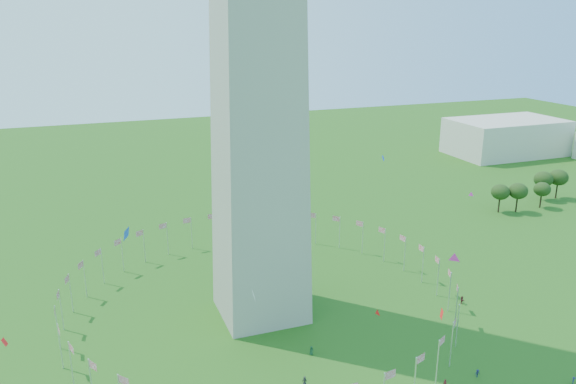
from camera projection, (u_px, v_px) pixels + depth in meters
name	position (u px, v px, depth m)	size (l,w,h in m)	color
flag_ring	(261.00, 293.00, 118.37)	(80.24, 80.24, 9.00)	silver
gov_building_east_a	(506.00, 137.00, 256.91)	(50.00, 30.00, 16.00)	beige
kites_aloft	(431.00, 281.00, 90.69)	(119.77, 66.12, 41.02)	#CC2699
tree_line_east	(554.00, 190.00, 188.25)	(52.87, 15.78, 10.10)	#284818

